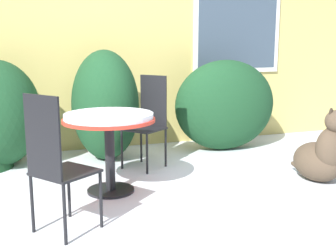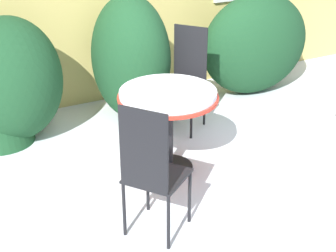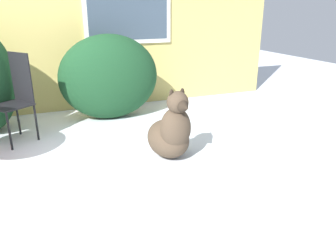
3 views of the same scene
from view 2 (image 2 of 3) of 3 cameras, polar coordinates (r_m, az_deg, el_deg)
The scene contains 7 objects.
ground_plane at distance 4.45m, azimuth 9.78°, elevation -5.41°, with size 16.00×16.00×0.00m, color silver.
shrub_left at distance 5.01m, azimuth -16.97°, elevation 4.98°, with size 0.95×0.95×1.18m.
shrub_middle at distance 5.25m, azimuth -4.15°, elevation 7.54°, with size 0.77×0.95×1.28m.
shrub_right at distance 6.01m, azimuth 9.67°, elevation 8.95°, with size 1.35×0.69×1.15m.
patio_table at distance 4.21m, azimuth 0.00°, elevation 2.44°, with size 0.83×0.83×0.73m.
patio_chair_near_table at distance 5.06m, azimuth 2.01°, elevation 5.60°, with size 0.53×0.53×1.00m.
patio_chair_far_side at distance 3.43m, azimuth -1.85°, elevation -4.80°, with size 0.53×0.53×1.00m.
Camera 2 is at (-2.43, -2.95, 2.27)m, focal length 55.00 mm.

